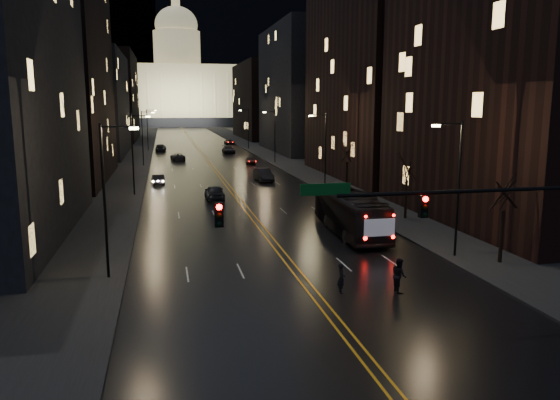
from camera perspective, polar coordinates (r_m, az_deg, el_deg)
ground at (r=25.13m, az=6.80°, el=-13.62°), size 900.00×900.00×0.00m
road at (r=152.28m, az=-9.15°, el=6.07°), size 20.00×320.00×0.02m
sidewalk_left at (r=152.22m, az=-14.45°, el=5.91°), size 8.00×320.00×0.16m
sidewalk_right at (r=153.61m, az=-3.90°, el=6.24°), size 8.00×320.00×0.16m
center_line at (r=152.28m, az=-9.15°, el=6.08°), size 0.62×320.00×0.01m
building_left_mid at (r=77.04m, az=-22.53°, el=12.19°), size 12.00×30.00×28.00m
building_left_far at (r=114.55m, az=-18.97°, el=9.43°), size 12.00×34.00×20.00m
building_left_dist at (r=162.33m, az=-17.00°, el=10.24°), size 12.00×40.00×24.00m
building_right_near at (r=50.64m, az=22.87°, el=11.44°), size 12.00×26.00×24.00m
building_right_tall at (r=77.76m, az=10.09°, el=16.45°), size 12.00×30.00×38.00m
building_right_mid at (r=117.33m, az=2.17°, el=11.42°), size 12.00×34.00×26.00m
building_right_dist at (r=164.27m, az=-1.99°, el=10.31°), size 12.00×40.00×22.00m
mountain_ridge at (r=408.28m, az=-5.43°, el=17.67°), size 520.00×60.00×130.00m
capitol at (r=271.96m, az=-10.58°, el=11.31°), size 90.00×50.00×58.50m
traffic_signal at (r=26.06m, az=19.44°, el=-1.49°), size 17.29×0.45×7.00m
streetlamp_right_near at (r=37.03m, az=17.93°, el=1.82°), size 2.13×0.25×9.00m
streetlamp_left_near at (r=32.31m, az=-17.59°, el=0.70°), size 2.13×0.25×9.00m
streetlamp_right_mid at (r=64.63m, az=4.61°, el=5.55°), size 2.13×0.25×9.00m
streetlamp_left_mid at (r=62.04m, az=-14.99°, el=5.07°), size 2.13×0.25×9.00m
streetlamp_right_far at (r=93.71m, az=-0.65°, el=6.95°), size 2.13×0.25×9.00m
streetlamp_left_far at (r=91.95m, az=-14.07°, el=6.59°), size 2.13×0.25×9.00m
streetlamp_right_dist at (r=123.24m, az=-3.42°, el=7.66°), size 2.13×0.25×9.00m
streetlamp_left_dist at (r=121.90m, az=-13.60°, el=7.37°), size 2.13×0.25×9.00m
tree_right_near at (r=36.59m, az=22.41°, el=0.57°), size 2.40×2.40×6.65m
tree_right_mid at (r=48.66m, az=13.14°, el=3.22°), size 2.40×2.40×6.65m
tree_right_far at (r=63.44m, az=7.02°, el=4.92°), size 2.40×2.40×6.65m
bus at (r=43.06m, az=7.34°, el=-1.29°), size 3.30×12.16×3.36m
oncoming_car_a at (r=58.41m, az=-6.84°, el=0.82°), size 1.96×4.74×1.61m
oncoming_car_b at (r=70.66m, az=-12.63°, el=2.11°), size 1.74×4.12×1.32m
oncoming_car_c at (r=100.69m, az=-10.64°, el=4.46°), size 2.76×4.98×1.32m
oncoming_car_d at (r=121.59m, az=-12.36°, el=5.37°), size 2.46×5.37×1.52m
receding_car_a at (r=71.98m, az=-1.75°, el=2.63°), size 2.08×5.20×1.68m
receding_car_b at (r=92.31m, az=-3.10°, el=4.13°), size 1.91×3.97×1.31m
receding_car_c at (r=113.32m, az=-5.41°, el=5.26°), size 2.38×5.57×1.60m
receding_car_d at (r=138.31m, az=-5.30°, el=6.04°), size 2.38×4.74×1.29m
pedestrian_a at (r=29.71m, az=6.43°, el=-8.14°), size 0.45×0.64×1.65m
pedestrian_b at (r=30.36m, az=12.35°, el=-7.68°), size 0.55×0.94×1.88m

